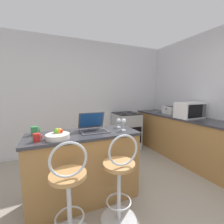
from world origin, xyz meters
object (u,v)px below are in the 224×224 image
at_px(bar_stool_far, 120,182).
at_px(microwave, 190,110).
at_px(wine_glass_tall, 119,121).
at_px(laptop, 93,126).
at_px(mug_green, 35,131).
at_px(stove_range, 126,131).
at_px(wine_glass_short, 124,122).
at_px(mug_red, 37,137).
at_px(bar_stool_near, 69,195).
at_px(fruit_bowl, 58,135).
at_px(toaster, 170,110).

height_order(bar_stool_far, microwave, microwave).
distance_m(microwave, wine_glass_tall, 1.65).
relative_size(laptop, mug_green, 3.39).
distance_m(stove_range, mug_green, 2.33).
xyz_separation_m(bar_stool_far, laptop, (-0.12, 0.57, 0.49)).
relative_size(bar_stool_far, microwave, 1.90).
height_order(bar_stool_far, wine_glass_short, wine_glass_short).
relative_size(laptop, stove_range, 0.39).
xyz_separation_m(mug_red, mug_green, (-0.04, 0.29, 0.01)).
distance_m(laptop, stove_range, 1.86).
relative_size(bar_stool_near, fruit_bowl, 3.92).
xyz_separation_m(microwave, toaster, (0.04, 0.57, -0.07)).
distance_m(mug_red, mug_green, 0.29).
xyz_separation_m(bar_stool_far, fruit_bowl, (-0.57, 0.40, 0.46)).
bearing_deg(laptop, toaster, 20.09).
xyz_separation_m(toaster, stove_range, (-0.85, 0.54, -0.54)).
xyz_separation_m(mug_red, fruit_bowl, (0.21, 0.02, -0.01)).
xyz_separation_m(bar_stool_far, wine_glass_short, (0.27, 0.43, 0.55)).
height_order(bar_stool_far, mug_green, bar_stool_far).
height_order(bar_stool_far, toaster, toaster).
relative_size(bar_stool_far, stove_range, 1.11).
height_order(toaster, wine_glass_tall, toaster).
xyz_separation_m(microwave, mug_green, (-2.74, -0.10, -0.11)).
bearing_deg(fruit_bowl, mug_red, -175.57).
distance_m(laptop, fruit_bowl, 0.49).
relative_size(toaster, wine_glass_tall, 2.26).
relative_size(bar_stool_near, wine_glass_tall, 7.73).
distance_m(microwave, wine_glass_short, 1.69).
bearing_deg(mug_green, fruit_bowl, -47.86).
bearing_deg(toaster, microwave, -94.24).
xyz_separation_m(bar_stool_near, fruit_bowl, (-0.05, 0.40, 0.46)).
bearing_deg(wine_glass_short, wine_glass_tall, 85.63).
bearing_deg(microwave, wine_glass_short, -168.55).
bearing_deg(microwave, wine_glass_tall, -174.81).
distance_m(bar_stool_near, mug_red, 0.66).
height_order(bar_stool_near, mug_red, bar_stool_near).
height_order(wine_glass_tall, wine_glass_short, wine_glass_short).
xyz_separation_m(stove_range, fruit_bowl, (-1.68, -1.48, 0.49)).
bearing_deg(mug_green, stove_range, 32.03).
relative_size(wine_glass_tall, wine_glass_short, 0.81).
height_order(mug_green, fruit_bowl, fruit_bowl).
bearing_deg(bar_stool_far, microwave, 21.74).
xyz_separation_m(bar_stool_far, wine_glass_tall, (0.28, 0.62, 0.52)).
distance_m(microwave, stove_range, 1.50).
relative_size(wine_glass_short, fruit_bowl, 0.63).
bearing_deg(laptop, mug_red, -164.13).
relative_size(mug_green, wine_glass_tall, 0.80).
bearing_deg(bar_stool_near, bar_stool_far, 0.00).
height_order(bar_stool_near, microwave, microwave).
bearing_deg(fruit_bowl, bar_stool_near, -82.75).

